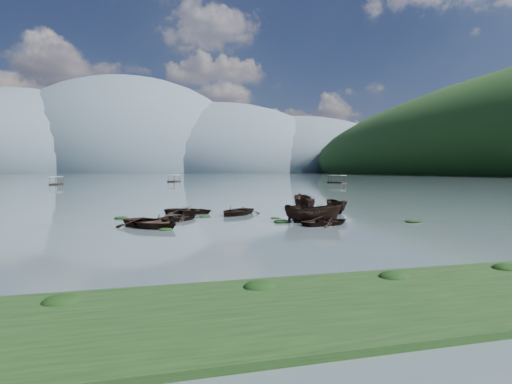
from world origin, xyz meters
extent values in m
plane|color=#48575B|center=(0.00, 0.00, 0.00)|extent=(2400.00, 2400.00, 0.00)
cube|color=black|center=(0.00, -14.00, 0.00)|extent=(60.00, 6.00, 0.50)
ellipsoid|color=#475666|center=(-260.00, 900.00, 0.00)|extent=(520.00, 520.00, 280.00)
ellipsoid|color=#475666|center=(-60.00, 900.00, 0.00)|extent=(520.00, 520.00, 340.00)
ellipsoid|color=#475666|center=(140.00, 900.00, 0.00)|extent=(520.00, 520.00, 260.00)
ellipsoid|color=#475666|center=(320.00, 900.00, 0.00)|extent=(520.00, 520.00, 220.00)
imported|color=black|center=(-9.54, 4.67, 0.00)|extent=(6.05, 6.29, 1.06)
imported|color=black|center=(-7.40, 8.22, 0.00)|extent=(4.92, 4.80, 0.83)
imported|color=black|center=(2.64, 4.25, 0.00)|extent=(4.83, 2.53, 1.77)
imported|color=black|center=(3.95, 8.19, 0.00)|extent=(5.66, 6.13, 1.04)
imported|color=black|center=(3.07, 2.74, 0.00)|extent=(4.63, 3.87, 0.83)
imported|color=black|center=(7.54, 10.30, 0.00)|extent=(2.06, 4.13, 1.53)
imported|color=black|center=(-6.23, 13.16, 0.00)|extent=(5.50, 4.95, 0.94)
imported|color=black|center=(-2.08, 11.04, 0.00)|extent=(5.59, 5.80, 0.98)
imported|color=black|center=(4.88, 12.13, 0.00)|extent=(2.74, 5.07, 1.86)
ellipsoid|color=black|center=(-8.62, 2.97, 0.00)|extent=(0.97, 0.80, 0.21)
ellipsoid|color=black|center=(0.55, 7.48, 0.00)|extent=(0.85, 0.68, 0.19)
ellipsoid|color=black|center=(0.23, 4.79, 0.00)|extent=(1.31, 1.05, 0.28)
ellipsoid|color=black|center=(3.60, 5.09, 0.00)|extent=(0.90, 0.76, 0.20)
ellipsoid|color=black|center=(10.27, 2.45, 0.00)|extent=(1.32, 1.05, 0.27)
ellipsoid|color=black|center=(-12.06, 10.54, 0.00)|extent=(1.17, 0.95, 0.25)
ellipsoid|color=black|center=(-5.08, 9.92, 0.00)|extent=(0.93, 0.78, 0.19)
ellipsoid|color=black|center=(6.28, 9.68, 0.00)|extent=(1.06, 0.85, 0.23)
camera|label=1|loc=(-9.32, -24.52, 4.02)|focal=28.00mm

